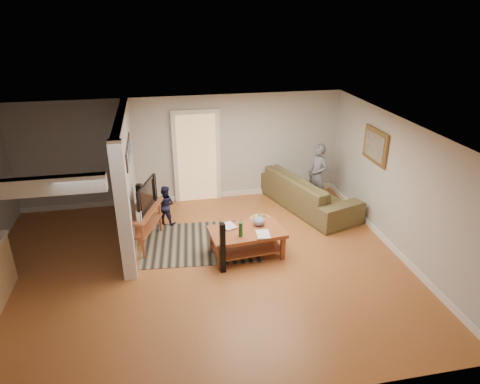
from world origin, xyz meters
name	(u,v)px	position (x,y,z in m)	size (l,w,h in m)	color
ground	(199,268)	(0.00, 0.00, 0.00)	(7.50, 7.50, 0.00)	#9B5A27
room_shell	(132,189)	(-1.07, 0.43, 1.46)	(7.54, 6.02, 2.52)	#B2AFAB
area_rug	(201,242)	(0.13, 0.87, 0.01)	(2.30, 1.68, 0.01)	black
sofa	(306,206)	(2.73, 2.03, 0.00)	(2.67, 1.04, 0.78)	#4A3E25
coffee_table	(248,235)	(0.94, 0.26, 0.41)	(1.42, 0.92, 0.80)	brown
tv_console	(143,213)	(-0.94, 1.04, 0.69)	(0.82, 1.28, 1.04)	brown
speaker_left	(223,248)	(0.40, -0.20, 0.48)	(0.10, 0.10, 0.96)	black
speaker_right	(141,209)	(-1.00, 1.50, 0.54)	(0.11, 0.11, 1.09)	black
toy_basket	(261,224)	(1.40, 1.08, 0.17)	(0.46, 0.46, 0.41)	olive
child	(315,203)	(3.00, 2.16, 0.00)	(0.53, 0.35, 1.47)	slate
toddler	(167,223)	(-0.51, 1.83, 0.00)	(0.42, 0.33, 0.87)	#1D1C3A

